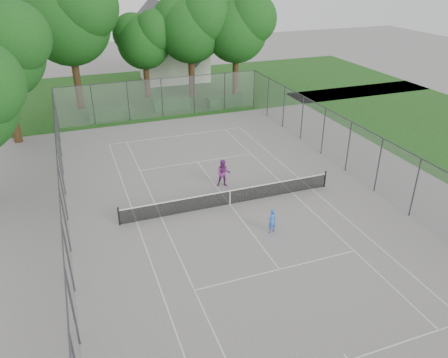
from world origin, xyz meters
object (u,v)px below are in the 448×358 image
object	(u,v)px
tennis_net	(230,197)
girl_player	(272,221)
house	(174,49)
woman_player	(224,173)

from	to	relation	value
tennis_net	girl_player	bearing A→B (deg)	-73.42
house	girl_player	size ratio (longest dim) A/B	6.43
girl_player	woman_player	size ratio (longest dim) A/B	0.78
tennis_net	house	size ratio (longest dim) A/B	1.44
girl_player	tennis_net	bearing A→B (deg)	-87.53
house	girl_player	bearing A→B (deg)	-95.94
girl_player	woman_player	bearing A→B (deg)	-98.49
tennis_net	woman_player	size ratio (longest dim) A/B	7.22
tennis_net	house	xyz separation A→B (m)	(4.50, 29.95, 3.10)
girl_player	woman_player	world-z (taller)	woman_player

